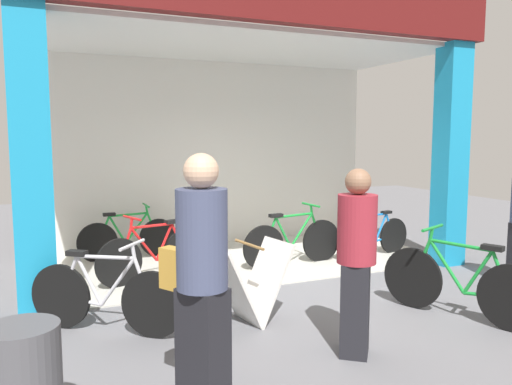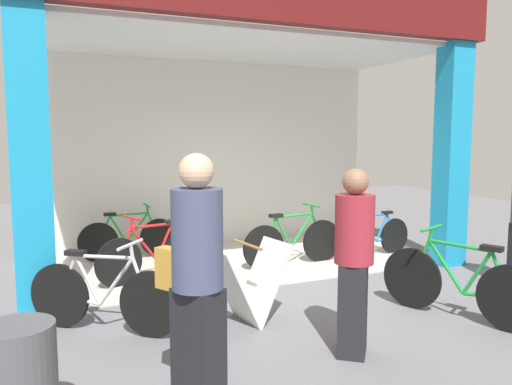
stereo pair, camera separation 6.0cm
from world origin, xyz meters
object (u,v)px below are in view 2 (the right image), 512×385
object	(u,v)px
bicycle_inside_2	(375,237)
bicycle_parked_1	(459,284)
trash_bin	(19,385)
pedestrian_3	(197,282)
bicycle_inside_3	(154,254)
bicycle_parked_0	(104,296)
bicycle_inside_1	(293,242)
pedestrian_2	(354,259)
sandwich_board_sign	(248,283)
bicycle_inside_0	(129,238)

from	to	relation	value
bicycle_inside_2	bicycle_parked_1	distance (m)	2.80
bicycle_inside_2	trash_bin	distance (m)	6.03
bicycle_inside_2	pedestrian_3	distance (m)	5.24
bicycle_inside_3	bicycle_parked_0	xyz separation A→B (m)	(-0.83, -1.62, 0.01)
bicycle_parked_1	pedestrian_3	distance (m)	3.22
bicycle_parked_1	trash_bin	distance (m)	4.25
bicycle_inside_1	pedestrian_2	size ratio (longest dim) A/B	1.00
sandwich_board_sign	bicycle_inside_0	bearing A→B (deg)	102.14
bicycle_inside_0	sandwich_board_sign	size ratio (longest dim) A/B	1.78
bicycle_inside_0	bicycle_inside_1	world-z (taller)	bicycle_inside_1
bicycle_inside_2	pedestrian_2	xyz separation A→B (m)	(-2.40, -2.95, 0.54)
bicycle_parked_1	trash_bin	xyz separation A→B (m)	(-4.21, -0.59, 0.01)
bicycle_inside_2	trash_bin	bearing A→B (deg)	-147.38
bicycle_inside_1	bicycle_inside_3	bearing A→B (deg)	178.54
bicycle_inside_2	bicycle_inside_3	distance (m)	3.55
bicycle_inside_0	bicycle_inside_3	world-z (taller)	bicycle_inside_3
sandwich_board_sign	trash_bin	xyz separation A→B (m)	(-2.12, -1.40, -0.03)
pedestrian_3	bicycle_inside_3	bearing A→B (deg)	83.28
sandwich_board_sign	pedestrian_2	size ratio (longest dim) A/B	0.53
pedestrian_3	bicycle_parked_1	bearing A→B (deg)	13.14
pedestrian_3	trash_bin	xyz separation A→B (m)	(-1.13, 0.13, -0.57)
bicycle_inside_3	pedestrian_2	bearing A→B (deg)	-69.09
bicycle_parked_1	sandwich_board_sign	size ratio (longest dim) A/B	1.85
bicycle_inside_0	sandwich_board_sign	xyz separation A→B (m)	(0.70, -3.26, 0.08)
bicycle_parked_0	bicycle_inside_2	bearing A→B (deg)	19.56
bicycle_inside_2	bicycle_parked_0	distance (m)	4.65
trash_bin	bicycle_inside_2	bearing A→B (deg)	32.62
bicycle_inside_0	bicycle_inside_1	bearing A→B (deg)	-32.33
sandwich_board_sign	bicycle_inside_2	bearing A→B (deg)	32.07
bicycle_inside_2	sandwich_board_sign	distance (m)	3.49
bicycle_inside_3	pedestrian_3	size ratio (longest dim) A/B	0.86
sandwich_board_sign	trash_bin	bearing A→B (deg)	-146.63
bicycle_parked_1	bicycle_inside_2	bearing A→B (deg)	71.87
pedestrian_2	pedestrian_3	distance (m)	1.62
bicycle_parked_0	trash_bin	xyz separation A→B (m)	(-0.70, -1.70, 0.02)
bicycle_inside_0	bicycle_parked_0	xyz separation A→B (m)	(-0.72, -2.96, 0.02)
bicycle_inside_0	pedestrian_3	bearing A→B (deg)	-93.50
bicycle_parked_0	bicycle_inside_3	bearing A→B (deg)	62.83
bicycle_inside_1	pedestrian_3	xyz separation A→B (m)	(-2.49, -3.39, 0.59)
bicycle_parked_1	pedestrian_3	size ratio (longest dim) A/B	0.89
bicycle_inside_3	pedestrian_2	distance (m)	3.27
pedestrian_3	trash_bin	bearing A→B (deg)	173.31
pedestrian_2	pedestrian_3	xyz separation A→B (m)	(-1.56, -0.43, 0.10)
bicycle_parked_0	sandwich_board_sign	bearing A→B (deg)	-11.89
bicycle_parked_1	sandwich_board_sign	xyz separation A→B (m)	(-2.09, 0.81, 0.04)
bicycle_parked_0	bicycle_parked_1	bearing A→B (deg)	-17.55
bicycle_inside_2	bicycle_parked_0	bearing A→B (deg)	-160.44
bicycle_inside_2	sandwich_board_sign	world-z (taller)	sandwich_board_sign
bicycle_inside_3	trash_bin	size ratio (longest dim) A/B	2.02
pedestrian_3	bicycle_inside_1	bearing A→B (deg)	53.74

